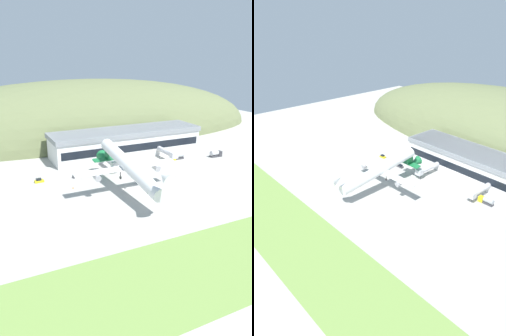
% 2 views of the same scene
% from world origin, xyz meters
% --- Properties ---
extents(ground_plane, '(346.21, 346.21, 0.00)m').
position_xyz_m(ground_plane, '(0.00, 0.00, 0.00)').
color(ground_plane, '#ADAAA3').
extents(grass_strip_foreground, '(311.59, 29.28, 0.08)m').
position_xyz_m(grass_strip_foreground, '(0.00, -47.53, 0.04)').
color(grass_strip_foreground, '#759947').
rests_on(grass_strip_foreground, ground_plane).
extents(hill_backdrop, '(262.41, 83.53, 70.78)m').
position_xyz_m(hill_backdrop, '(6.61, 101.34, 0.00)').
color(hill_backdrop, '#667047').
rests_on(hill_backdrop, ground_plane).
extents(terminal_building, '(79.15, 21.41, 13.26)m').
position_xyz_m(terminal_building, '(11.29, 48.57, 7.51)').
color(terminal_building, silver).
rests_on(terminal_building, ground_plane).
extents(jetway_0, '(3.38, 16.24, 5.43)m').
position_xyz_m(jetway_0, '(-6.11, 29.45, 3.99)').
color(jetway_0, silver).
rests_on(jetway_0, ground_plane).
extents(jetway_1, '(3.38, 15.15, 5.43)m').
position_xyz_m(jetway_1, '(25.15, 30.03, 3.99)').
color(jetway_1, silver).
rests_on(jetway_1, ground_plane).
extents(cargo_airplane, '(40.72, 55.20, 12.70)m').
position_xyz_m(cargo_airplane, '(-10.75, 1.46, 10.85)').
color(cargo_airplane, white).
extents(service_car_0, '(4.33, 1.94, 1.70)m').
position_xyz_m(service_car_0, '(-22.54, 26.21, 0.70)').
color(service_car_0, '#333338').
rests_on(service_car_0, ground_plane).
extents(service_car_1, '(3.77, 2.03, 1.67)m').
position_xyz_m(service_car_1, '(-38.59, 27.60, 0.69)').
color(service_car_1, gold).
rests_on(service_car_1, ground_plane).
extents(fuel_truck, '(6.37, 2.67, 3.35)m').
position_xyz_m(fuel_truck, '(50.56, 24.22, 1.59)').
color(fuel_truck, '#333338').
rests_on(fuel_truck, ground_plane).
extents(box_truck, '(7.34, 2.41, 3.10)m').
position_xyz_m(box_truck, '(30.17, 29.14, 1.46)').
color(box_truck, gold).
rests_on(box_truck, ground_plane).
extents(traffic_cone_0, '(0.52, 0.52, 0.58)m').
position_xyz_m(traffic_cone_0, '(-28.03, 15.23, 0.28)').
color(traffic_cone_0, orange).
rests_on(traffic_cone_0, ground_plane).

